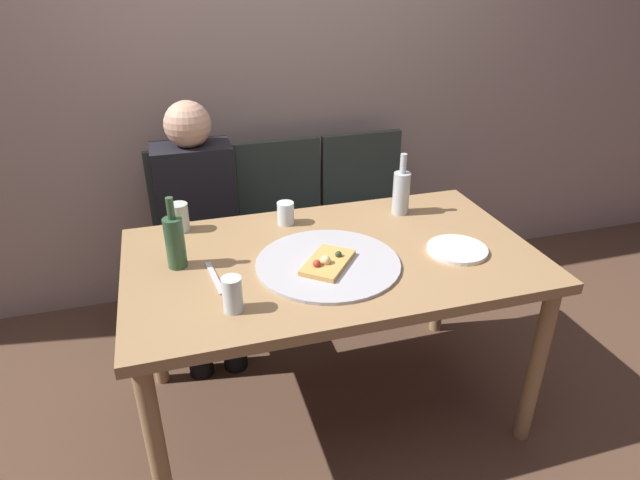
{
  "coord_description": "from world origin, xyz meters",
  "views": [
    {
      "loc": [
        -0.54,
        -1.67,
        1.72
      ],
      "look_at": [
        -0.04,
        0.03,
        0.8
      ],
      "focal_mm": 30.52,
      "sensor_mm": 36.0,
      "label": 1
    }
  ],
  "objects_px": {
    "pizza_slice_last": "(327,262)",
    "plate_stack": "(457,250)",
    "dining_table": "(332,273)",
    "chair_right": "(367,209)",
    "tumbler_near": "(232,294)",
    "table_knife": "(215,278)",
    "chair_left": "(199,230)",
    "chair_middle": "(285,219)",
    "wine_bottle": "(175,241)",
    "tumbler_far": "(180,217)",
    "beer_bottle": "(401,191)",
    "guest_in_sweater": "(199,219)",
    "wine_glass": "(286,213)",
    "pizza_tray": "(328,263)"
  },
  "relations": [
    {
      "from": "tumbler_far",
      "to": "plate_stack",
      "type": "relative_size",
      "value": 0.51
    },
    {
      "from": "chair_middle",
      "to": "plate_stack",
      "type": "bearing_deg",
      "value": 115.06
    },
    {
      "from": "dining_table",
      "to": "pizza_tray",
      "type": "relative_size",
      "value": 2.9
    },
    {
      "from": "pizza_tray",
      "to": "guest_in_sweater",
      "type": "xyz_separation_m",
      "value": [
        -0.39,
        0.75,
        -0.11
      ]
    },
    {
      "from": "beer_bottle",
      "to": "chair_middle",
      "type": "bearing_deg",
      "value": 123.9
    },
    {
      "from": "tumbler_far",
      "to": "guest_in_sweater",
      "type": "distance_m",
      "value": 0.37
    },
    {
      "from": "wine_glass",
      "to": "table_knife",
      "type": "xyz_separation_m",
      "value": [
        -0.33,
        -0.35,
        -0.04
      ]
    },
    {
      "from": "chair_left",
      "to": "chair_middle",
      "type": "relative_size",
      "value": 1.0
    },
    {
      "from": "table_knife",
      "to": "chair_left",
      "type": "xyz_separation_m",
      "value": [
        0.01,
        0.88,
        -0.24
      ]
    },
    {
      "from": "tumbler_far",
      "to": "chair_right",
      "type": "bearing_deg",
      "value": 25.5
    },
    {
      "from": "guest_in_sweater",
      "to": "chair_left",
      "type": "bearing_deg",
      "value": -90.0
    },
    {
      "from": "tumbler_near",
      "to": "table_knife",
      "type": "xyz_separation_m",
      "value": [
        -0.03,
        0.2,
        -0.05
      ]
    },
    {
      "from": "dining_table",
      "to": "pizza_tray",
      "type": "xyz_separation_m",
      "value": [
        -0.04,
        -0.07,
        0.09
      ]
    },
    {
      "from": "pizza_slice_last",
      "to": "chair_left",
      "type": "relative_size",
      "value": 0.28
    },
    {
      "from": "pizza_slice_last",
      "to": "beer_bottle",
      "type": "bearing_deg",
      "value": 39.49
    },
    {
      "from": "dining_table",
      "to": "pizza_tray",
      "type": "height_order",
      "value": "pizza_tray"
    },
    {
      "from": "wine_glass",
      "to": "plate_stack",
      "type": "relative_size",
      "value": 0.41
    },
    {
      "from": "dining_table",
      "to": "pizza_slice_last",
      "type": "bearing_deg",
      "value": -117.76
    },
    {
      "from": "dining_table",
      "to": "chair_right",
      "type": "relative_size",
      "value": 1.67
    },
    {
      "from": "tumbler_far",
      "to": "plate_stack",
      "type": "height_order",
      "value": "tumbler_far"
    },
    {
      "from": "pizza_tray",
      "to": "wine_bottle",
      "type": "relative_size",
      "value": 1.96
    },
    {
      "from": "dining_table",
      "to": "chair_left",
      "type": "xyz_separation_m",
      "value": [
        -0.43,
        0.83,
        -0.15
      ]
    },
    {
      "from": "pizza_slice_last",
      "to": "tumbler_near",
      "type": "relative_size",
      "value": 2.19
    },
    {
      "from": "beer_bottle",
      "to": "guest_in_sweater",
      "type": "bearing_deg",
      "value": 153.27
    },
    {
      "from": "dining_table",
      "to": "pizza_slice_last",
      "type": "xyz_separation_m",
      "value": [
        -0.05,
        -0.09,
        0.1
      ]
    },
    {
      "from": "guest_in_sweater",
      "to": "tumbler_far",
      "type": "bearing_deg",
      "value": 74.26
    },
    {
      "from": "dining_table",
      "to": "plate_stack",
      "type": "relative_size",
      "value": 6.69
    },
    {
      "from": "pizza_slice_last",
      "to": "beer_bottle",
      "type": "relative_size",
      "value": 0.96
    },
    {
      "from": "pizza_slice_last",
      "to": "tumbler_near",
      "type": "distance_m",
      "value": 0.39
    },
    {
      "from": "chair_left",
      "to": "guest_in_sweater",
      "type": "relative_size",
      "value": 0.77
    },
    {
      "from": "plate_stack",
      "to": "guest_in_sweater",
      "type": "relative_size",
      "value": 0.19
    },
    {
      "from": "beer_bottle",
      "to": "wine_glass",
      "type": "relative_size",
      "value": 2.83
    },
    {
      "from": "tumbler_far",
      "to": "table_knife",
      "type": "relative_size",
      "value": 0.52
    },
    {
      "from": "wine_glass",
      "to": "plate_stack",
      "type": "xyz_separation_m",
      "value": [
        0.56,
        -0.42,
        -0.04
      ]
    },
    {
      "from": "pizza_slice_last",
      "to": "plate_stack",
      "type": "distance_m",
      "value": 0.5
    },
    {
      "from": "wine_glass",
      "to": "guest_in_sweater",
      "type": "height_order",
      "value": "guest_in_sweater"
    },
    {
      "from": "plate_stack",
      "to": "chair_right",
      "type": "relative_size",
      "value": 0.25
    },
    {
      "from": "pizza_slice_last",
      "to": "chair_middle",
      "type": "xyz_separation_m",
      "value": [
        0.06,
        0.92,
        -0.26
      ]
    },
    {
      "from": "pizza_slice_last",
      "to": "chair_middle",
      "type": "distance_m",
      "value": 0.96
    },
    {
      "from": "pizza_tray",
      "to": "chair_left",
      "type": "relative_size",
      "value": 0.57
    },
    {
      "from": "pizza_tray",
      "to": "tumbler_far",
      "type": "bearing_deg",
      "value": 138.19
    },
    {
      "from": "dining_table",
      "to": "tumbler_near",
      "type": "relative_size",
      "value": 12.97
    },
    {
      "from": "beer_bottle",
      "to": "plate_stack",
      "type": "xyz_separation_m",
      "value": [
        0.06,
        -0.38,
        -0.09
      ]
    },
    {
      "from": "dining_table",
      "to": "chair_left",
      "type": "relative_size",
      "value": 1.67
    },
    {
      "from": "pizza_slice_last",
      "to": "tumbler_far",
      "type": "distance_m",
      "value": 0.66
    },
    {
      "from": "dining_table",
      "to": "wine_bottle",
      "type": "bearing_deg",
      "value": 172.34
    },
    {
      "from": "tumbler_far",
      "to": "table_knife",
      "type": "xyz_separation_m",
      "value": [
        0.09,
        -0.41,
        -0.05
      ]
    },
    {
      "from": "wine_bottle",
      "to": "plate_stack",
      "type": "xyz_separation_m",
      "value": [
        1.0,
        -0.19,
        -0.09
      ]
    },
    {
      "from": "wine_glass",
      "to": "chair_middle",
      "type": "relative_size",
      "value": 0.1
    },
    {
      "from": "plate_stack",
      "to": "tumbler_far",
      "type": "bearing_deg",
      "value": 154.03
    }
  ]
}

